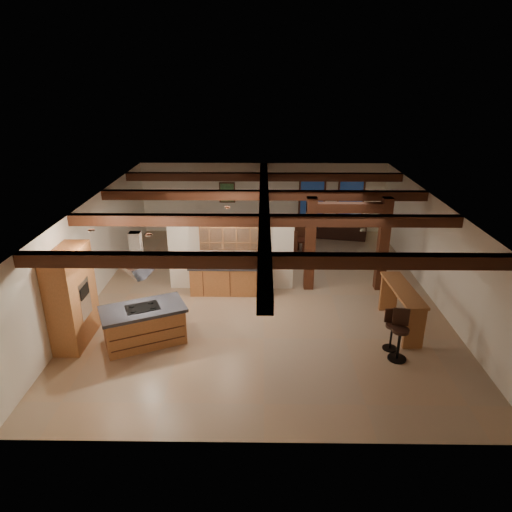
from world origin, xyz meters
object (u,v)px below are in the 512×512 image
at_px(dining_table, 277,247).
at_px(bar_counter, 402,301).
at_px(kitchen_island, 144,325).
at_px(sofa, 339,230).

height_order(dining_table, bar_counter, bar_counter).
bearing_deg(bar_counter, kitchen_island, -172.75).
xyz_separation_m(dining_table, sofa, (2.60, 2.12, -0.03)).
bearing_deg(dining_table, bar_counter, -68.42).
xyz_separation_m(dining_table, bar_counter, (3.06, -5.08, 0.42)).
relative_size(kitchen_island, bar_counter, 1.03).
bearing_deg(kitchen_island, bar_counter, 7.25).
distance_m(kitchen_island, sofa, 10.05).
xyz_separation_m(kitchen_island, bar_counter, (6.51, 0.83, 0.27)).
height_order(kitchen_island, bar_counter, bar_counter).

